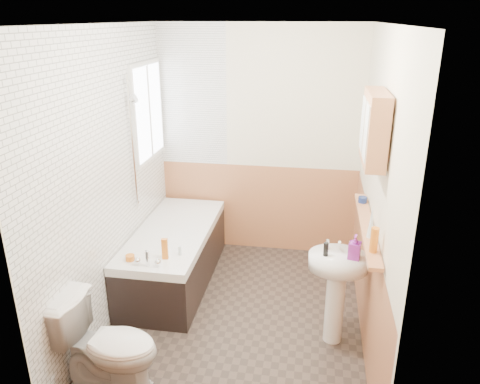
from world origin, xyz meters
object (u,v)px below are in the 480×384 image
sink (337,280)px  medicine_cabinet (374,128)px  bathtub (174,254)px  pine_shelf (367,226)px  toilet (108,346)px

sink → medicine_cabinet: (0.17, 0.02, 1.24)m
bathtub → medicine_cabinet: bearing=-21.2°
bathtub → pine_shelf: bearing=-19.1°
toilet → sink: (1.60, 0.82, 0.21)m
sink → pine_shelf: pine_shelf is taller
toilet → sink: bearing=-58.6°
sink → bathtub: bearing=170.1°
sink → toilet: bearing=-139.1°
toilet → sink: sink is taller
pine_shelf → medicine_cabinet: size_ratio=2.39×
toilet → bathtub: bearing=3.1°
toilet → pine_shelf: pine_shelf is taller
sink → pine_shelf: 0.50m
bathtub → toilet: size_ratio=2.21×
pine_shelf → bathtub: bearing=160.9°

